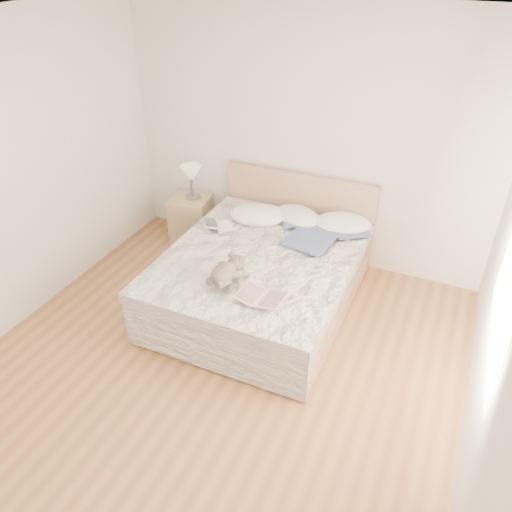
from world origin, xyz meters
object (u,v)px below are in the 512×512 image
object	(u,v)px
teddy_bear	(224,279)
nightstand	(191,219)
childrens_book	(262,297)
bed	(263,276)
table_lamp	(191,175)
photo_book	(218,225)

from	to	relation	value
teddy_bear	nightstand	bearing A→B (deg)	137.88
nightstand	childrens_book	bearing A→B (deg)	-43.17
bed	childrens_book	size ratio (longest dim) A/B	5.25
table_lamp	teddy_bear	xyz separation A→B (m)	(1.14, -1.42, -0.19)
childrens_book	teddy_bear	bearing A→B (deg)	173.72
photo_book	teddy_bear	size ratio (longest dim) A/B	0.94
bed	teddy_bear	size ratio (longest dim) A/B	6.06
bed	photo_book	size ratio (longest dim) A/B	6.43
photo_book	childrens_book	xyz separation A→B (m)	(0.90, -0.92, 0.00)
bed	photo_book	distance (m)	0.72
nightstand	table_lamp	xyz separation A→B (m)	(0.03, 0.03, 0.56)
table_lamp	nightstand	bearing A→B (deg)	-130.53
photo_book	teddy_bear	world-z (taller)	teddy_bear
nightstand	table_lamp	bearing A→B (deg)	49.47
photo_book	childrens_book	world-z (taller)	same
bed	photo_book	world-z (taller)	bed
nightstand	photo_book	size ratio (longest dim) A/B	1.68
bed	teddy_bear	xyz separation A→B (m)	(-0.10, -0.63, 0.34)
photo_book	childrens_book	distance (m)	1.28
table_lamp	photo_book	world-z (taller)	table_lamp
bed	table_lamp	bearing A→B (deg)	147.48
bed	table_lamp	distance (m)	1.56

